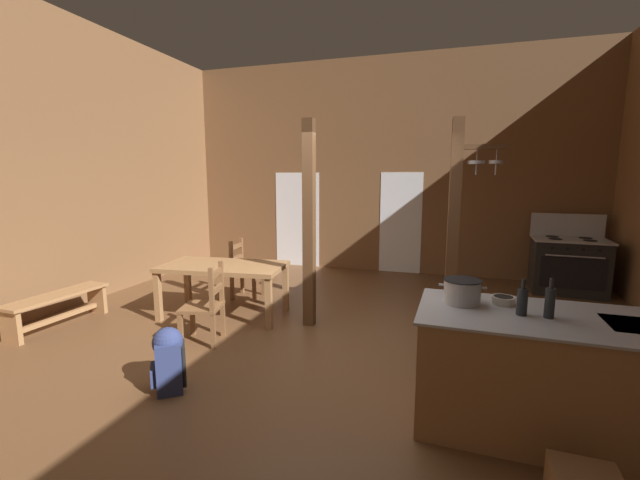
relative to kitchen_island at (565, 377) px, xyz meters
The scene contains 18 objects.
ground_plane 2.37m from the kitchen_island, 159.60° to the left, with size 8.98×9.27×0.10m, color brown.
wall_back 5.80m from the kitchen_island, 112.98° to the left, with size 8.98×0.14×4.32m, color brown.
wall_left 6.60m from the kitchen_island, behind, with size 0.14×9.27×4.32m, color brown.
glazed_door_back_left 6.46m from the kitchen_island, 128.51° to the left, with size 1.00×0.01×2.05m, color white.
glazed_panel_back_right 5.36m from the kitchen_island, 109.24° to the left, with size 0.84×0.01×2.05m, color white.
kitchen_island is the anchor object (origin of this frame).
stove_range 4.51m from the kitchen_island, 75.46° to the left, with size 1.19×0.89×1.32m.
support_post_with_pot_rack 2.41m from the kitchen_island, 110.46° to the left, with size 0.64×0.21×2.67m.
support_post_center 3.17m from the kitchen_island, 147.63° to the left, with size 0.14×0.14×2.67m.
dining_table 4.18m from the kitchen_island, 157.16° to the left, with size 1.78×1.07×0.74m.
ladderback_chair_near_window 3.63m from the kitchen_island, 168.49° to the left, with size 0.54×0.54×0.95m.
ladderback_chair_by_post 4.71m from the kitchen_island, 147.90° to the left, with size 0.46×0.46×0.95m.
bench_along_left_wall 5.75m from the kitchen_island, behind, with size 0.41×1.33×0.44m.
backpack 3.30m from the kitchen_island, behind, with size 0.39×0.39×0.60m.
stockpot_on_counter 0.95m from the kitchen_island, 169.46° to the left, with size 0.37×0.30×0.20m.
mixing_bowl_on_counter 0.69m from the kitchen_island, 153.32° to the left, with size 0.18×0.18×0.06m.
bottle_tall_on_counter 0.61m from the kitchen_island, 165.06° to the right, with size 0.07×0.07×0.30m.
bottle_short_on_counter 0.67m from the kitchen_island, behind, with size 0.08×0.08×0.28m.
Camera 1 is at (1.24, -4.03, 1.95)m, focal length 22.49 mm.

